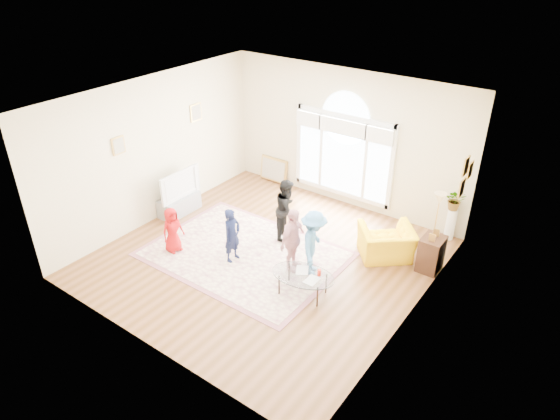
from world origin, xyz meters
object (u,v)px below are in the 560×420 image
Objects in this scene: coffee_table at (303,276)px; television at (177,183)px; armchair at (386,243)px; area_rug at (244,254)px; tv_console at (179,204)px.

television is at bearing 158.51° from coffee_table.
television is 4.81m from armchair.
coffee_table is at bearing -11.97° from area_rug.
television reaches higher than tv_console.
armchair reaches higher than coffee_table.
armchair is (2.34, 1.59, 0.32)m from area_rug.
coffee_table reaches higher than area_rug.
tv_console is 0.87× the size of television.
armchair is at bearing 34.27° from area_rug.
area_rug is 2.84× the size of coffee_table.
armchair is at bearing 60.54° from coffee_table.
area_rug is 2.38m from tv_console.
tv_console is at bearing 158.54° from coffee_table.
television is (0.01, -0.00, 0.54)m from tv_console.
tv_console is 4.06m from coffee_table.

